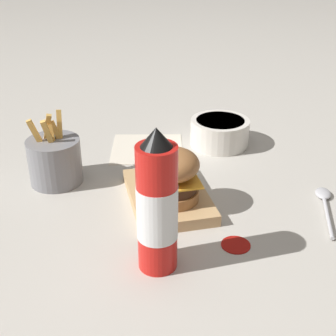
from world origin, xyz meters
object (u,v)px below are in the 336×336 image
at_px(serving_board, 168,196).
at_px(spoon, 324,200).
at_px(burger, 173,175).
at_px(ketchup_bottle, 157,207).
at_px(fries_basket, 55,160).
at_px(side_bowl, 220,132).

height_order(serving_board, spoon, serving_board).
bearing_deg(burger, spoon, -98.81).
distance_m(serving_board, burger, 0.07).
bearing_deg(ketchup_bottle, spoon, -72.91).
bearing_deg(serving_board, fries_basket, 58.17).
bearing_deg(side_bowl, ketchup_bottle, 149.60).
bearing_deg(burger, serving_board, 4.47).
bearing_deg(fries_basket, serving_board, -121.83).
bearing_deg(fries_basket, spoon, -112.10).
relative_size(ketchup_bottle, spoon, 1.41).
relative_size(serving_board, side_bowl, 1.51).
bearing_deg(side_bowl, burger, 145.06).
bearing_deg(ketchup_bottle, side_bowl, -30.40).
distance_m(fries_basket, spoon, 0.54).
relative_size(fries_basket, spoon, 0.90).
bearing_deg(serving_board, side_bowl, -38.63).
bearing_deg(burger, side_bowl, -34.94).
bearing_deg(side_bowl, serving_board, 141.37).
relative_size(side_bowl, spoon, 0.85).
height_order(serving_board, ketchup_bottle, ketchup_bottle).
distance_m(fries_basket, side_bowl, 0.40).
relative_size(burger, fries_basket, 0.67).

